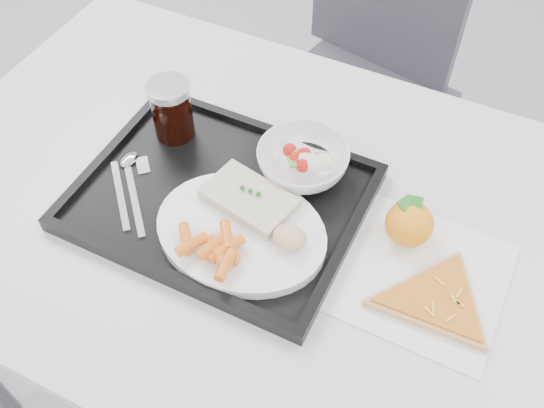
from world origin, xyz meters
name	(u,v)px	position (x,y,z in m)	size (l,w,h in m)	color
table	(260,229)	(0.00, 0.30, 0.68)	(1.20, 0.80, 0.75)	silver
chair	(365,63)	(-0.05, 0.98, 0.54)	(0.50, 0.50, 0.93)	#3A3841
tray	(221,199)	(-0.06, 0.28, 0.76)	(0.45, 0.35, 0.03)	black
dinner_plate	(241,232)	(0.01, 0.22, 0.77)	(0.27, 0.27, 0.02)	white
fish_fillet	(249,198)	(0.00, 0.27, 0.79)	(0.15, 0.11, 0.03)	beige
bread_roll	(289,237)	(0.09, 0.23, 0.80)	(0.06, 0.06, 0.03)	tan
salad_bowl	(303,161)	(0.04, 0.39, 0.79)	(0.15, 0.15, 0.05)	white
cola_glass	(172,109)	(-0.20, 0.37, 0.82)	(0.07, 0.07, 0.11)	black
cutlery	(130,182)	(-0.21, 0.24, 0.77)	(0.14, 0.15, 0.01)	silver
napkin	(418,276)	(0.27, 0.28, 0.75)	(0.25, 0.24, 0.00)	white
tangerine	(409,223)	(0.23, 0.34, 0.79)	(0.09, 0.09, 0.07)	#ED580D
pizza_slice	(436,300)	(0.31, 0.25, 0.76)	(0.29, 0.29, 0.02)	tan
carrot_pile	(214,248)	(-0.01, 0.17, 0.80)	(0.11, 0.10, 0.02)	orange
salad_contents	(308,161)	(0.05, 0.38, 0.80)	(0.09, 0.06, 0.03)	#B8160E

